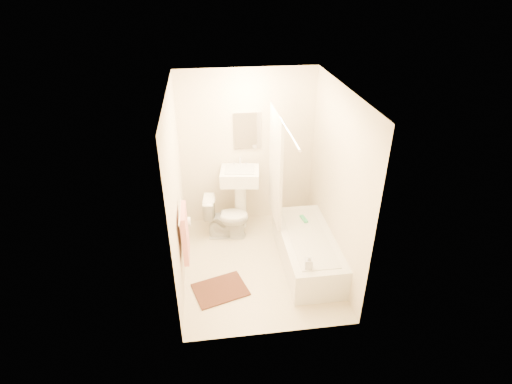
{
  "coord_description": "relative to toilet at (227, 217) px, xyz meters",
  "views": [
    {
      "loc": [
        -0.61,
        -4.26,
        3.57
      ],
      "look_at": [
        0.0,
        0.25,
        1.0
      ],
      "focal_mm": 28.0,
      "sensor_mm": 36.0,
      "label": 1
    }
  ],
  "objects": [
    {
      "name": "floor",
      "position": [
        0.38,
        -0.73,
        -0.33
      ],
      "size": [
        2.4,
        2.4,
        0.0
      ],
      "primitive_type": "plane",
      "color": "beige",
      "rests_on": "ground"
    },
    {
      "name": "towel_bar",
      "position": [
        -0.58,
        -0.98,
        0.77
      ],
      "size": [
        0.02,
        0.6,
        0.02
      ],
      "primitive_type": "cylinder",
      "rotation": [
        1.57,
        0.0,
        0.0
      ],
      "color": "silver",
      "rests_on": "wall_left"
    },
    {
      "name": "toilet_paper",
      "position": [
        -0.55,
        -0.61,
        0.37
      ],
      "size": [
        0.11,
        0.12,
        0.12
      ],
      "primitive_type": "cylinder",
      "rotation": [
        0.0,
        1.57,
        0.0
      ],
      "color": "white",
      "rests_on": "wall_left"
    },
    {
      "name": "ceiling",
      "position": [
        0.38,
        -0.73,
        2.07
      ],
      "size": [
        2.4,
        2.4,
        0.0
      ],
      "primitive_type": "plane",
      "color": "white",
      "rests_on": "ground"
    },
    {
      "name": "bath_mat",
      "position": [
        -0.17,
        -1.18,
        -0.32
      ],
      "size": [
        0.75,
        0.64,
        0.02
      ],
      "primitive_type": "cube",
      "rotation": [
        0.0,
        0.0,
        0.29
      ],
      "color": "#4B261C",
      "rests_on": "floor"
    },
    {
      "name": "wall_right",
      "position": [
        1.38,
        -0.73,
        0.87
      ],
      "size": [
        0.02,
        2.4,
        2.4
      ],
      "primitive_type": "cube",
      "color": "beige",
      "rests_on": "ground"
    },
    {
      "name": "curtain_rod",
      "position": [
        0.68,
        -0.63,
        1.67
      ],
      "size": [
        0.03,
        1.7,
        0.03
      ],
      "primitive_type": "cylinder",
      "rotation": [
        1.57,
        0.0,
        0.0
      ],
      "color": "silver",
      "rests_on": "wall_back"
    },
    {
      "name": "toilet",
      "position": [
        0.0,
        0.0,
        0.0
      ],
      "size": [
        0.7,
        0.44,
        0.65
      ],
      "primitive_type": "imported",
      "rotation": [
        0.0,
        0.0,
        1.46
      ],
      "color": "white",
      "rests_on": "floor"
    },
    {
      "name": "soap_bottle",
      "position": [
        0.88,
        -1.41,
        0.21
      ],
      "size": [
        0.1,
        0.1,
        0.19
      ],
      "primitive_type": "imported",
      "rotation": [
        0.0,
        0.0,
        -0.18
      ],
      "color": "white",
      "rests_on": "bathtub"
    },
    {
      "name": "wall_left",
      "position": [
        -0.62,
        -0.73,
        0.87
      ],
      "size": [
        0.02,
        2.4,
        2.4
      ],
      "primitive_type": "cube",
      "color": "beige",
      "rests_on": "ground"
    },
    {
      "name": "scrub_brush",
      "position": [
        1.07,
        -0.4,
        0.13
      ],
      "size": [
        0.09,
        0.19,
        0.04
      ],
      "primitive_type": "cube",
      "rotation": [
        0.0,
        0.0,
        0.18
      ],
      "color": "#3BB96D",
      "rests_on": "bathtub"
    },
    {
      "name": "bathtub",
      "position": [
        1.04,
        -0.79,
        -0.11
      ],
      "size": [
        0.68,
        1.56,
        0.44
      ],
      "primitive_type": null,
      "color": "white",
      "rests_on": "floor"
    },
    {
      "name": "towel",
      "position": [
        -0.55,
        -0.98,
        0.45
      ],
      "size": [
        0.06,
        0.45,
        0.66
      ],
      "primitive_type": "cube",
      "color": "#CC7266",
      "rests_on": "towel_bar"
    },
    {
      "name": "wall_back",
      "position": [
        0.38,
        0.47,
        0.87
      ],
      "size": [
        2.0,
        0.02,
        2.4
      ],
      "primitive_type": "cube",
      "color": "beige",
      "rests_on": "ground"
    },
    {
      "name": "sink",
      "position": [
        0.23,
        0.22,
        0.22
      ],
      "size": [
        0.61,
        0.52,
        1.09
      ],
      "primitive_type": null,
      "rotation": [
        0.0,
        0.0,
        -0.14
      ],
      "color": "white",
      "rests_on": "floor"
    },
    {
      "name": "mirror",
      "position": [
        0.38,
        0.45,
        1.17
      ],
      "size": [
        0.4,
        0.03,
        0.55
      ],
      "primitive_type": "cube",
      "color": "white",
      "rests_on": "wall_back"
    },
    {
      "name": "shower_curtain",
      "position": [
        0.68,
        -0.23,
        0.89
      ],
      "size": [
        0.04,
        0.8,
        1.55
      ],
      "primitive_type": "cube",
      "color": "silver",
      "rests_on": "curtain_rod"
    }
  ]
}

